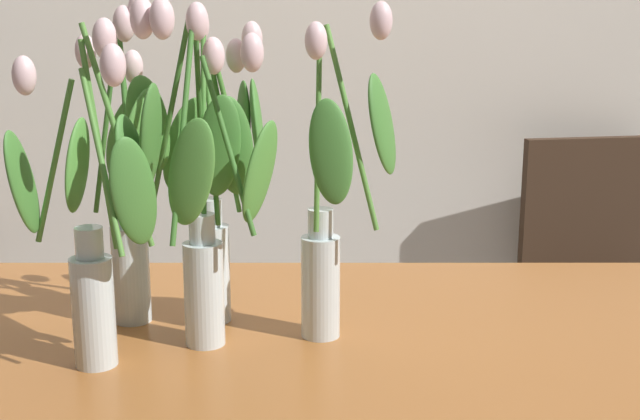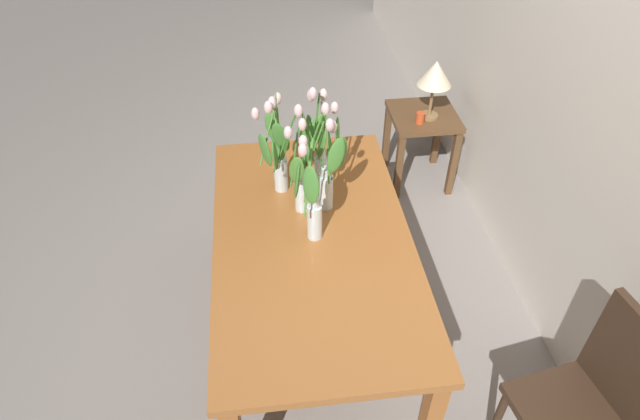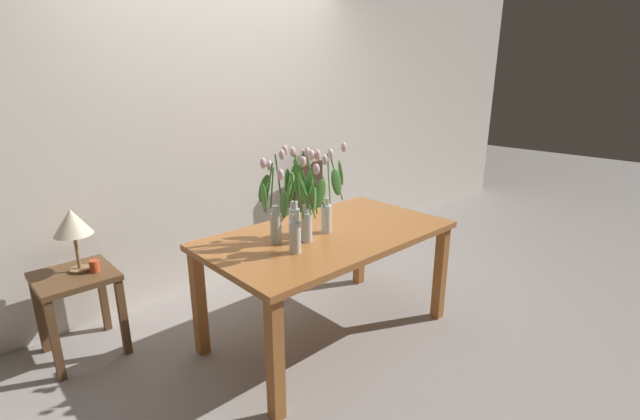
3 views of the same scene
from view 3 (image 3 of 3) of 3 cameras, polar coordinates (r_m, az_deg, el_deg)
The scene contains 12 objects.
ground_plane at distance 3.16m, azimuth 1.02°, elevation -15.61°, with size 18.00×18.00×0.00m, color gray.
room_wall_rear at distance 3.70m, azimuth -12.90°, elevation 11.12°, with size 9.00×0.10×2.70m, color silver.
dining_table at distance 2.86m, azimuth 1.09°, elevation -4.61°, with size 1.60×0.90×0.74m.
tulip_vase_0 at distance 2.69m, azimuth -2.74°, elevation 1.38°, with size 0.14×0.23×0.57m.
tulip_vase_1 at distance 2.77m, azimuth 1.32°, elevation 0.91°, with size 0.18×0.13×0.57m.
tulip_vase_2 at distance 2.44m, azimuth -2.77°, elevation -0.45°, with size 0.24×0.18×0.58m.
tulip_vase_3 at distance 2.60m, azimuth -5.96°, elevation 0.13°, with size 0.21×0.18×0.57m.
tulip_vase_4 at distance 2.60m, azimuth -1.84°, elevation 0.77°, with size 0.30×0.27×0.59m.
dining_chair at distance 4.12m, azimuth -0.43°, elevation 0.38°, with size 0.46×0.46×0.93m.
side_table at distance 3.14m, azimuth -29.02°, elevation -9.19°, with size 0.44×0.44×0.55m.
table_lamp at distance 3.02m, azimuth -29.48°, elevation -1.57°, with size 0.22×0.22×0.40m.
pillar_candle at distance 3.04m, azimuth -27.22°, elevation -6.49°, with size 0.06×0.06×0.07m, color #CC4C23.
Camera 3 is at (-1.85, -1.92, 1.70)m, focal length 24.67 mm.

